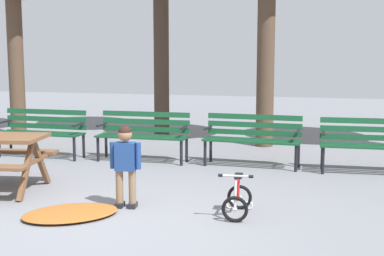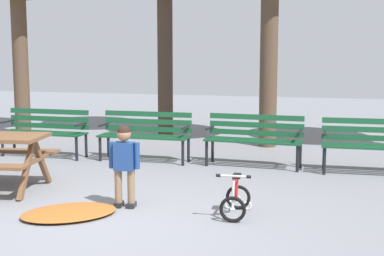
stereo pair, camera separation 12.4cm
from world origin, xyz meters
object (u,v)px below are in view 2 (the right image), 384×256
object	(u,v)px
park_bench_far_left	(46,128)
park_bench_right	(254,136)
child_standing	(124,160)
kids_bicycle	(236,199)
park_bench_left	(145,132)
park_bench_far_right	(374,141)

from	to	relation	value
park_bench_far_left	park_bench_right	xyz separation A→B (m)	(3.80, 0.14, 0.00)
child_standing	kids_bicycle	size ratio (longest dim) A/B	1.75
park_bench_left	park_bench_right	distance (m)	1.91
park_bench_far_right	child_standing	xyz separation A→B (m)	(-3.03, -2.78, 0.08)
park_bench_far_left	park_bench_far_right	world-z (taller)	same
park_bench_far_right	park_bench_left	bearing A→B (deg)	179.69
park_bench_left	park_bench_right	size ratio (longest dim) A/B	0.99
park_bench_right	kids_bicycle	size ratio (longest dim) A/B	2.80
child_standing	kids_bicycle	xyz separation A→B (m)	(1.37, 0.02, -0.39)
park_bench_right	park_bench_left	bearing A→B (deg)	-178.54
park_bench_far_left	child_standing	size ratio (longest dim) A/B	1.59
park_bench_far_left	park_bench_far_right	size ratio (longest dim) A/B	0.99
park_bench_far_left	child_standing	bearing A→B (deg)	-45.37
park_bench_left	child_standing	distance (m)	2.90
park_bench_left	kids_bicycle	world-z (taller)	park_bench_left
park_bench_far_left	park_bench_far_right	xyz separation A→B (m)	(5.69, 0.07, 0.00)
park_bench_far_right	kids_bicycle	size ratio (longest dim) A/B	2.80
park_bench_right	park_bench_far_right	world-z (taller)	same
park_bench_left	park_bench_right	bearing A→B (deg)	1.46
park_bench_far_left	child_standing	xyz separation A→B (m)	(2.67, -2.70, 0.08)
park_bench_far_right	child_standing	world-z (taller)	child_standing
park_bench_far_left	kids_bicycle	size ratio (longest dim) A/B	2.77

